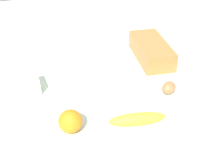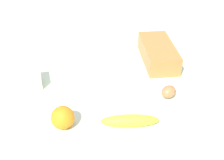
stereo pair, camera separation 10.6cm
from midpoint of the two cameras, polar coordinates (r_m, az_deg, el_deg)
The scene contains 7 objects.
ground_plane at distance 1.09m, azimuth 2.79°, elevation -2.26°, with size 2.40×2.40×0.02m, color silver.
loaf_pan at distance 1.27m, azimuth 11.67°, elevation 5.41°, with size 0.29×0.15×0.08m.
flour_bowl at distance 1.08m, azimuth 20.10°, elevation -2.63°, with size 0.12×0.12×0.06m.
banana at distance 0.92m, azimuth 7.00°, elevation -8.30°, with size 0.19×0.04×0.04m, color yellow.
orange_fruit at distance 0.90m, azimuth -6.61°, elevation -7.69°, with size 0.08×0.08×0.08m, color orange.
butter_block at distance 1.12m, azimuth -13.16°, elevation 0.19°, with size 0.09×0.06×0.06m, color #F4EDB2.
egg_near_butter at distance 1.06m, azimuth 14.21°, elevation -2.43°, with size 0.05×0.05×0.06m, color #A87144.
Camera 2 is at (0.87, -0.16, 0.64)m, focal length 45.25 mm.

